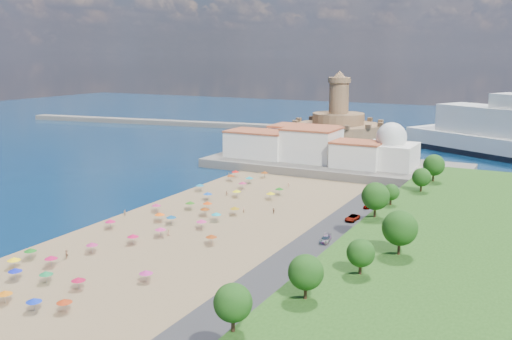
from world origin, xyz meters
The scene contains 11 objects.
ground centered at (0.00, 0.00, 0.00)m, with size 700.00×700.00×0.00m, color #071938.
terrace centered at (10.00, 73.00, 1.50)m, with size 90.00×36.00×3.00m, color #59544C.
jetty centered at (-12.00, 108.00, 1.20)m, with size 18.00×70.00×2.40m, color #59544C.
breakwater centered at (-110.00, 153.00, 1.30)m, with size 200.00×7.00×2.60m, color #59544C.
waterfront_buildings centered at (-3.05, 73.64, 7.88)m, with size 57.00×29.00×11.00m.
domed_building centered at (30.00, 71.00, 8.97)m, with size 16.00×16.00×15.00m.
fortress centered at (-12.00, 138.00, 6.68)m, with size 40.00×40.00×32.40m.
beach_parasols centered at (-1.22, -10.69, 2.15)m, with size 32.11×116.05×2.20m.
beachgoers centered at (-1.71, -1.33, 1.08)m, with size 33.11×100.50×1.81m.
parked_cars centered at (36.00, 2.49, 1.37)m, with size 2.76×73.33×1.40m.
hillside_trees centered at (48.78, -6.66, 10.17)m, with size 16.91×104.38×7.80m.
Camera 1 is at (76.43, -113.39, 39.81)m, focal length 40.00 mm.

